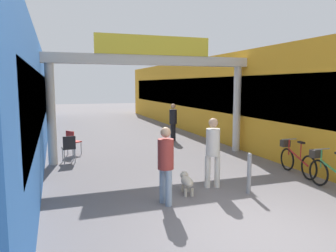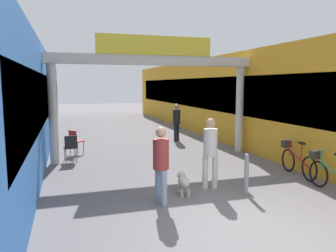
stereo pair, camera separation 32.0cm
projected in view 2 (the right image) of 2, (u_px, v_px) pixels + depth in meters
name	position (u px, v px, depth m)	size (l,w,h in m)	color
ground_plane	(250.00, 234.00, 5.62)	(80.00, 80.00, 0.00)	slate
storefront_left	(14.00, 99.00, 14.30)	(3.00, 26.00, 3.84)	blue
storefront_right	(225.00, 97.00, 17.30)	(3.00, 26.00, 3.84)	gold
arcade_sign_gateway	(154.00, 73.00, 11.23)	(7.40, 0.47, 4.17)	beige
pedestrian_with_dog	(210.00, 148.00, 8.00)	(0.42, 0.42, 1.74)	silver
pedestrian_companion	(161.00, 161.00, 6.91)	(0.41, 0.41, 1.67)	#8C9EB2
pedestrian_carrying_crate	(177.00, 120.00, 14.76)	(0.48, 0.48, 1.70)	black
dog_on_leash	(183.00, 181.00, 7.67)	(0.33, 0.67, 0.48)	beige
bicycle_green_nearest	(330.00, 174.00, 7.77)	(0.46, 1.69, 0.98)	black
bicycle_red_second	(296.00, 160.00, 9.25)	(0.46, 1.69, 0.98)	black
bollard_post_metal	(246.00, 174.00, 7.59)	(0.10, 0.10, 0.98)	gray
cafe_chair_black_nearer	(71.00, 146.00, 10.82)	(0.45, 0.45, 0.89)	gray
cafe_chair_red_farther	(75.00, 140.00, 12.01)	(0.56, 0.56, 0.89)	gray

